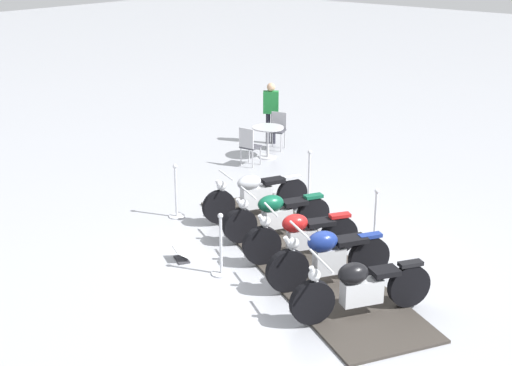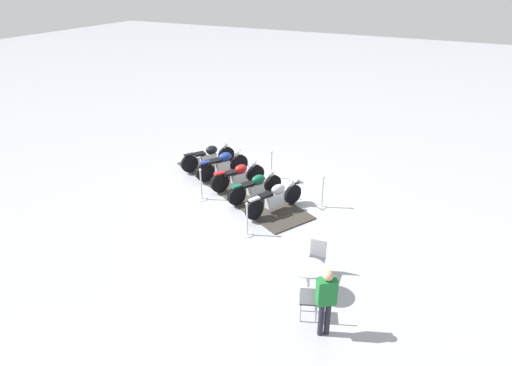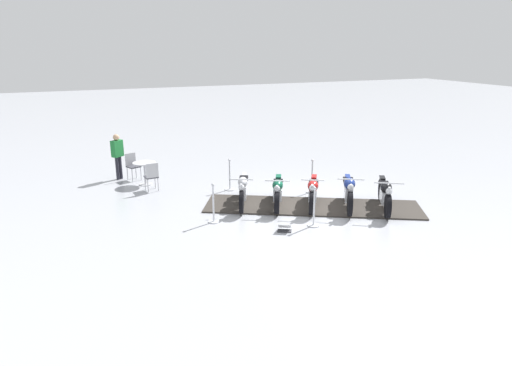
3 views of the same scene
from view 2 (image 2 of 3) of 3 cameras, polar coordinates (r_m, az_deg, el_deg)
name	(u,v)px [view 2 (image 2 of 3)]	position (r m, az deg, el deg)	size (l,w,h in m)	color
ground_plane	(238,188)	(15.69, -2.28, -0.64)	(80.00, 80.00, 0.00)	#A8AAB2
display_platform	(238,187)	(15.68, -2.28, -0.57)	(6.34, 1.59, 0.04)	#38332D
motorcycle_chrome	(275,198)	(13.97, 2.45, -1.86)	(2.10, 1.06, 0.96)	black
motorcycle_forest	(256,186)	(14.72, -0.02, -0.44)	(1.95, 1.10, 0.93)	black
motorcycle_maroon	(239,175)	(15.49, -2.23, 0.98)	(1.85, 1.19, 0.98)	black
motorcycle_navy	(223,164)	(16.27, -4.23, 2.40)	(1.90, 1.16, 1.02)	black
motorcycle_black	(209,156)	(17.13, -5.99, 3.40)	(1.98, 1.31, 0.98)	black
stanchion_right_front	(322,197)	(14.44, 8.42, -1.72)	(0.31, 0.31, 1.11)	silver
stanchion_left_front	(247,225)	(12.86, -1.15, -5.38)	(0.34, 0.34, 1.06)	silver
stanchion_left_mid	(201,190)	(14.89, -6.98, -0.91)	(0.35, 0.35, 1.12)	silver
stanchion_right_mid	(271,169)	(16.29, 1.97, 1.76)	(0.33, 0.33, 1.08)	silver
info_placard	(294,180)	(16.14, 4.88, 0.34)	(0.36, 0.41, 0.22)	#333338
cafe_table	(309,274)	(10.62, 6.71, -11.43)	(0.79, 0.79, 0.79)	#B7B7BC
cafe_chair_near_table	(317,256)	(11.30, 7.77, -9.23)	(0.44, 0.44, 0.96)	#B7B7BC
cafe_chair_across_table	(309,299)	(10.00, 6.75, -14.46)	(0.52, 0.52, 0.95)	#B7B7BC
bystander_person	(326,297)	(9.44, 8.91, -14.19)	(0.42, 0.45, 1.63)	#23232D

